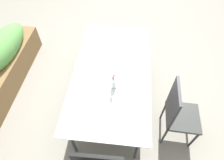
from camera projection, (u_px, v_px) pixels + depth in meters
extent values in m
plane|color=gray|center=(112.00, 95.00, 3.04)|extent=(12.00, 12.00, 0.00)
cube|color=silver|center=(112.00, 72.00, 2.43)|extent=(1.87, 0.98, 0.02)
cube|color=#333338|center=(112.00, 72.00, 2.45)|extent=(1.84, 0.96, 0.02)
cylinder|color=#333338|center=(137.00, 148.00, 2.18)|extent=(0.04, 0.04, 0.68)
cylinder|color=#333338|center=(140.00, 50.00, 3.19)|extent=(0.04, 0.04, 0.68)
cylinder|color=#333338|center=(72.00, 141.00, 2.23)|extent=(0.04, 0.04, 0.68)
cylinder|color=#333338|center=(95.00, 46.00, 3.24)|extent=(0.04, 0.04, 0.68)
cube|color=#303230|center=(183.00, 117.00, 2.32)|extent=(0.42, 0.42, 0.04)
cube|color=#2D2D33|center=(173.00, 104.00, 2.12)|extent=(0.39, 0.04, 0.53)
cylinder|color=#2D2D33|center=(190.00, 114.00, 2.59)|extent=(0.03, 0.03, 0.43)
cylinder|color=#2D2D33|center=(194.00, 140.00, 2.37)|extent=(0.03, 0.03, 0.43)
cylinder|color=#2D2D33|center=(163.00, 111.00, 2.62)|extent=(0.03, 0.03, 0.43)
cylinder|color=#2D2D33|center=(164.00, 136.00, 2.40)|extent=(0.03, 0.03, 0.43)
cylinder|color=silver|center=(114.00, 84.00, 2.23)|extent=(0.06, 0.06, 0.12)
cylinder|color=#569347|center=(113.00, 81.00, 2.16)|extent=(0.01, 0.01, 0.10)
sphere|color=pink|center=(113.00, 78.00, 2.12)|extent=(0.04, 0.04, 0.04)
cylinder|color=#569347|center=(114.00, 79.00, 2.16)|extent=(0.01, 0.01, 0.14)
sphere|color=white|center=(114.00, 75.00, 2.11)|extent=(0.04, 0.04, 0.04)
cylinder|color=#569347|center=(114.00, 79.00, 2.15)|extent=(0.01, 0.01, 0.15)
sphere|color=pink|center=(114.00, 75.00, 2.09)|extent=(0.04, 0.04, 0.04)
ellipsoid|color=#569347|center=(5.00, 46.00, 2.96)|extent=(1.12, 0.39, 0.40)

